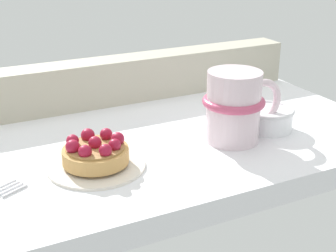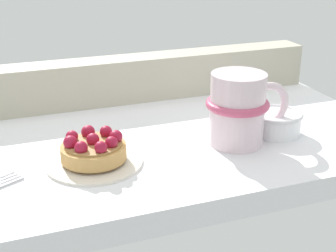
% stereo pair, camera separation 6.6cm
% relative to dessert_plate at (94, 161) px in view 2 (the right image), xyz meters
% --- Properties ---
extents(ground_plane, '(0.81, 0.40, 0.03)m').
position_rel_dessert_plate_xyz_m(ground_plane, '(0.06, 0.06, -0.02)').
color(ground_plane, white).
extents(window_rail_back, '(0.79, 0.06, 0.08)m').
position_rel_dessert_plate_xyz_m(window_rail_back, '(0.06, 0.23, 0.04)').
color(window_rail_back, '#B2AD99').
rests_on(window_rail_back, ground_plane).
extents(dessert_plate, '(0.13, 0.13, 0.01)m').
position_rel_dessert_plate_xyz_m(dessert_plate, '(0.00, 0.00, 0.00)').
color(dessert_plate, silver).
rests_on(dessert_plate, ground_plane).
extents(raspberry_tart, '(0.09, 0.09, 0.04)m').
position_rel_dessert_plate_xyz_m(raspberry_tart, '(-0.00, 0.00, 0.02)').
color(raspberry_tart, tan).
rests_on(raspberry_tart, dessert_plate).
extents(coffee_mug, '(0.13, 0.09, 0.10)m').
position_rel_dessert_plate_xyz_m(coffee_mug, '(0.21, -0.01, 0.05)').
color(coffee_mug, silver).
rests_on(coffee_mug, ground_plane).
extents(sugar_bowl, '(0.08, 0.08, 0.03)m').
position_rel_dessert_plate_xyz_m(sugar_bowl, '(0.28, 0.01, 0.01)').
color(sugar_bowl, white).
rests_on(sugar_bowl, ground_plane).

